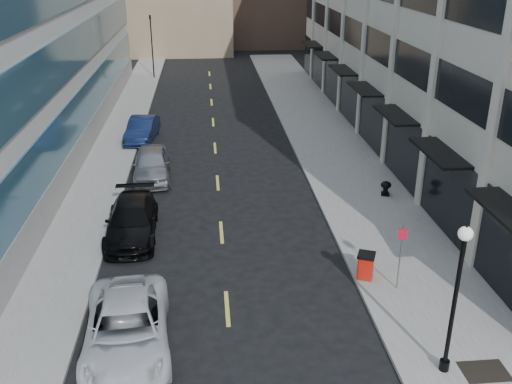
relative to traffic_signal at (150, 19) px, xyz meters
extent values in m
cube|color=gray|center=(13.00, -28.00, -5.64)|extent=(5.00, 80.00, 0.15)
cube|color=gray|center=(-1.00, -28.00, -5.64)|extent=(3.00, 80.00, 0.15)
cube|color=black|center=(15.52, -21.00, -3.72)|extent=(0.18, 46.00, 3.60)
cube|color=black|center=(15.53, -21.00, 0.78)|extent=(0.12, 46.00, 1.80)
cube|color=beige|center=(15.50, -38.00, 3.28)|extent=(0.35, 0.60, 18.00)
cube|color=beige|center=(15.50, -32.00, 3.28)|extent=(0.35, 0.60, 18.00)
cube|color=beige|center=(15.50, -26.00, 3.28)|extent=(0.35, 0.60, 18.00)
cube|color=black|center=(14.85, -41.00, -1.82)|extent=(1.30, 4.00, 0.12)
cube|color=black|center=(14.85, -35.00, -1.82)|extent=(1.30, 4.00, 0.12)
cube|color=black|center=(14.85, -29.00, -1.82)|extent=(1.30, 4.00, 0.12)
cube|color=black|center=(14.85, -23.00, -1.82)|extent=(1.30, 4.00, 0.12)
cube|color=black|center=(14.85, -17.00, -1.82)|extent=(1.30, 4.00, 0.12)
cube|color=black|center=(14.85, -11.00, -1.82)|extent=(1.30, 4.00, 0.12)
cube|color=black|center=(14.85, -5.00, -1.82)|extent=(1.30, 4.00, 0.12)
cube|color=gray|center=(-2.46, -21.00, -4.82)|extent=(0.20, 46.00, 1.80)
cube|color=#326076|center=(-2.47, -21.00, -2.72)|extent=(0.14, 45.60, 2.40)
cube|color=#326076|center=(-2.47, -21.00, 0.78)|extent=(0.14, 45.60, 2.40)
cube|color=black|center=(13.10, -44.20, -5.56)|extent=(1.40, 1.00, 0.01)
cube|color=#D8CC4C|center=(5.50, -40.00, -5.71)|extent=(0.15, 2.20, 0.01)
cube|color=#D8CC4C|center=(5.50, -34.00, -5.71)|extent=(0.15, 2.20, 0.01)
cube|color=#D8CC4C|center=(5.50, -28.00, -5.71)|extent=(0.15, 2.20, 0.01)
cube|color=#D8CC4C|center=(5.50, -22.00, -5.71)|extent=(0.15, 2.20, 0.01)
cube|color=#D8CC4C|center=(5.50, -16.00, -5.71)|extent=(0.15, 2.20, 0.01)
cube|color=#D8CC4C|center=(5.50, -10.00, -5.71)|extent=(0.15, 2.20, 0.01)
cube|color=#D8CC4C|center=(5.50, -4.00, -5.71)|extent=(0.15, 2.20, 0.01)
cube|color=#D8CC4C|center=(5.50, 2.00, -5.71)|extent=(0.15, 2.20, 0.01)
cylinder|color=black|center=(0.00, 0.00, -2.72)|extent=(0.12, 0.12, 6.00)
imported|color=black|center=(0.00, 0.00, 0.27)|extent=(0.66, 0.66, 1.98)
imported|color=silver|center=(2.24, -42.00, -4.92)|extent=(3.10, 5.96, 1.60)
imported|color=black|center=(1.53, -34.00, -4.94)|extent=(2.31, 5.40, 1.55)
imported|color=gray|center=(1.88, -27.00, -4.87)|extent=(2.29, 5.10, 1.70)
imported|color=#111D41|center=(0.70, -20.00, -4.94)|extent=(2.12, 4.86, 1.55)
cube|color=red|center=(10.90, -38.65, -5.06)|extent=(0.75, 0.75, 0.93)
cube|color=black|center=(10.90, -38.65, -4.57)|extent=(0.85, 0.85, 0.11)
cylinder|color=black|center=(10.71, -38.34, -5.47)|extent=(0.06, 0.20, 0.20)
cylinder|color=black|center=(11.09, -38.34, -5.47)|extent=(0.06, 0.20, 0.20)
cylinder|color=black|center=(11.90, -44.00, -5.40)|extent=(0.30, 0.30, 0.34)
cylinder|color=black|center=(11.90, -44.00, -3.23)|extent=(0.13, 0.13, 4.30)
sphere|color=silver|center=(11.90, -44.00, -0.94)|extent=(0.41, 0.41, 0.41)
cone|color=black|center=(11.90, -44.00, -0.70)|extent=(0.11, 0.11, 0.17)
cylinder|color=slate|center=(11.90, -39.48, -4.24)|extent=(0.05, 0.05, 2.66)
cube|color=red|center=(11.90, -39.50, -3.30)|extent=(0.31, 0.08, 0.42)
cube|color=black|center=(14.10, -30.82, -5.51)|extent=(0.51, 0.51, 0.12)
cylinder|color=black|center=(14.10, -30.82, -5.28)|extent=(0.25, 0.25, 0.39)
ellipsoid|color=black|center=(14.10, -30.82, -5.01)|extent=(0.54, 0.54, 0.38)
camera|label=1|loc=(4.98, -57.20, 6.18)|focal=40.00mm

